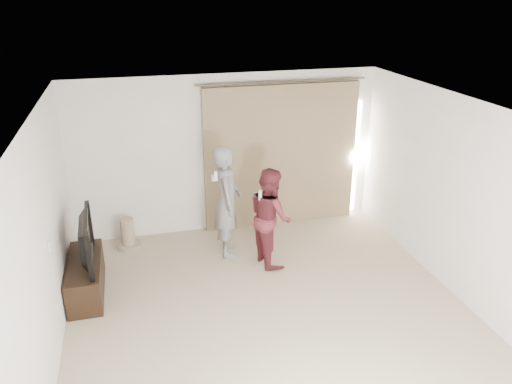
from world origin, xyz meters
TOP-DOWN VIEW (x-y plane):
  - floor at (0.00, 0.00)m, footprint 5.50×5.50m
  - wall_back at (0.00, 2.75)m, footprint 5.00×0.04m
  - wall_left at (-2.50, -0.00)m, footprint 0.04×5.50m
  - ceiling at (0.00, 0.00)m, footprint 5.00×5.50m
  - curtain at (0.91, 2.68)m, footprint 2.80×0.11m
  - tv_console at (-2.27, 1.25)m, footprint 0.43×1.24m
  - tv at (-2.27, 1.25)m, footprint 0.19×1.11m
  - scratching_post at (-1.69, 2.40)m, footprint 0.37×0.37m
  - person_man at (-0.20, 1.84)m, footprint 0.53×0.70m
  - person_woman at (0.35, 1.43)m, footprint 0.65×0.79m

SIDE VIEW (x-z plane):
  - floor at x=0.00m, z-range 0.00..0.00m
  - scratching_post at x=-1.69m, z-range -0.05..0.45m
  - tv_console at x=-2.27m, z-range 0.00..0.48m
  - person_woman at x=0.35m, z-range 0.00..1.47m
  - tv at x=-2.27m, z-range 0.48..1.11m
  - person_man at x=-0.20m, z-range 0.00..1.72m
  - curtain at x=0.91m, z-range -0.02..2.43m
  - wall_left at x=-2.50m, z-range 0.00..2.60m
  - wall_back at x=0.00m, z-range 0.00..2.60m
  - ceiling at x=0.00m, z-range 2.60..2.60m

